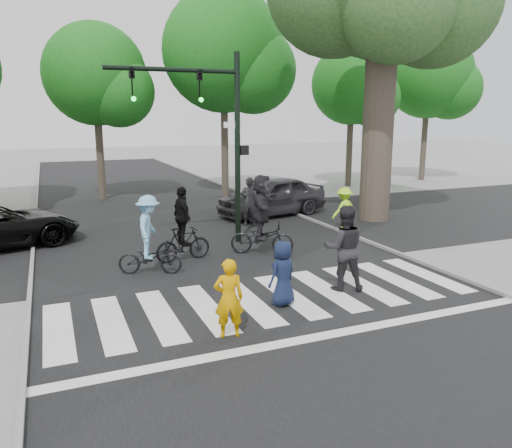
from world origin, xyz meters
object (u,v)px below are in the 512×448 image
at_px(pedestrian_woman, 229,298).
at_px(pedestrian_adult, 344,248).
at_px(cyclist_left, 149,240).
at_px(cyclist_mid, 183,231).
at_px(car_grey, 272,196).
at_px(traffic_signal, 212,122).
at_px(pedestrian_child, 283,273).
at_px(cyclist_right, 262,219).

relative_size(pedestrian_woman, pedestrian_adult, 0.75).
xyz_separation_m(pedestrian_woman, cyclist_left, (-0.62, 4.41, 0.14)).
bearing_deg(cyclist_mid, car_grey, 44.95).
height_order(traffic_signal, cyclist_mid, traffic_signal).
height_order(pedestrian_woman, pedestrian_child, pedestrian_woman).
distance_m(pedestrian_child, pedestrian_adult, 1.83).
bearing_deg(pedestrian_woman, car_grey, -106.16).
bearing_deg(pedestrian_adult, pedestrian_woman, 43.64).
xyz_separation_m(traffic_signal, pedestrian_woman, (-1.88, -6.73, -3.14)).
bearing_deg(car_grey, pedestrian_child, -35.73).
distance_m(pedestrian_child, car_grey, 10.13).
distance_m(cyclist_left, cyclist_mid, 1.40).
relative_size(cyclist_left, cyclist_mid, 0.98).
bearing_deg(pedestrian_woman, traffic_signal, -93.34).
bearing_deg(car_grey, cyclist_left, -58.81).
xyz_separation_m(pedestrian_woman, cyclist_right, (2.86, 5.07, 0.31)).
xyz_separation_m(pedestrian_child, pedestrian_adult, (1.77, 0.35, 0.30)).
height_order(cyclist_left, cyclist_right, cyclist_right).
height_order(pedestrian_adult, cyclist_right, cyclist_right).
relative_size(pedestrian_child, cyclist_left, 0.69).
bearing_deg(traffic_signal, cyclist_right, -59.24).
bearing_deg(cyclist_right, traffic_signal, 120.76).
xyz_separation_m(pedestrian_child, car_grey, (3.99, 9.31, 0.08)).
height_order(pedestrian_child, car_grey, car_grey).
relative_size(pedestrian_woman, car_grey, 0.32).
relative_size(pedestrian_child, pedestrian_adult, 0.71).
relative_size(traffic_signal, cyclist_mid, 2.80).
bearing_deg(cyclist_right, pedestrian_woman, -119.45).
height_order(pedestrian_child, cyclist_mid, cyclist_mid).
relative_size(cyclist_mid, cyclist_right, 0.89).
xyz_separation_m(traffic_signal, cyclist_left, (-2.50, -2.31, -2.99)).
relative_size(pedestrian_child, cyclist_right, 0.60).
distance_m(traffic_signal, pedestrian_child, 6.49).
xyz_separation_m(pedestrian_adult, cyclist_mid, (-2.91, 3.84, -0.14)).
bearing_deg(cyclist_left, pedestrian_adult, -36.59).
xyz_separation_m(pedestrian_child, cyclist_left, (-2.25, 3.34, 0.18)).
bearing_deg(cyclist_mid, traffic_signal, 46.49).
bearing_deg(pedestrian_child, pedestrian_woman, 11.36).
xyz_separation_m(cyclist_mid, car_grey, (5.13, 5.12, -0.07)).
bearing_deg(pedestrian_child, cyclist_left, -78.06).
xyz_separation_m(cyclist_left, cyclist_mid, (1.11, 0.85, -0.03)).
xyz_separation_m(pedestrian_woman, car_grey, (5.62, 10.38, 0.04)).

